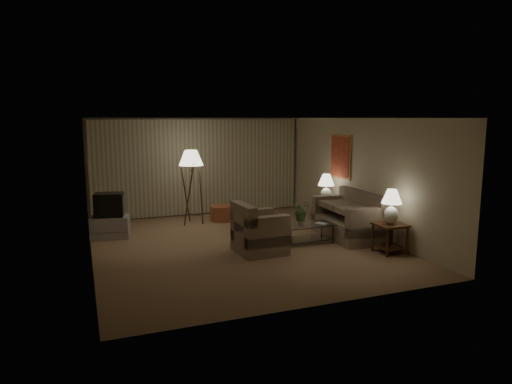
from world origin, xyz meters
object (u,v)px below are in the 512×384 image
Objects in this scene: ottoman at (221,213)px; vase at (301,222)px; floor_lamp at (192,186)px; armchair at (260,233)px; table_lamp_far at (326,186)px; crt_tv at (109,205)px; side_table_near at (390,233)px; coffee_table at (307,231)px; tv_cabinet at (110,227)px; side_table_far at (326,210)px; table_lamp_near at (392,204)px; sofa at (347,220)px.

ottoman is 3.94× the size of vase.
armchair is at bearing -77.11° from floor_lamp.
table_lamp_far is 1.19× the size of ottoman.
vase is (3.82, -2.02, -0.28)m from crt_tv.
floor_lamp is at bearing 156.16° from table_lamp_far.
side_table_near is 1.86m from vase.
coffee_table is 1.91× the size of ottoman.
side_table_far is at bearing 4.54° from tv_cabinet.
floor_lamp is (2.07, 0.72, 0.23)m from crt_tv.
table_lamp_far reaches higher than tv_cabinet.
coffee_table is 7.54× the size of vase.
vase is (1.06, 0.27, 0.09)m from armchair.
armchair is 3.00m from table_lamp_far.
crt_tv is at bearing 172.69° from side_table_far.
table_lamp_near is at bearing -90.00° from side_table_far.
tv_cabinet reaches higher than ottoman.
sofa is 1.04× the size of floor_lamp.
ottoman is (-2.32, 4.06, -0.81)m from table_lamp_near.
crt_tv is at bearing 47.67° from armchair.
side_table_far is at bearing 4.54° from crt_tv.
side_table_far is at bearing 176.50° from sofa.
table_lamp_far is at bearing 176.50° from sofa.
tv_cabinet is at bearing 0.00° from crt_tv.
coffee_table is (-1.23, -1.35, -0.13)m from side_table_far.
armchair is 1.74× the size of side_table_far.
armchair is 3.59m from tv_cabinet.
ottoman is at bearing 147.86° from side_table_far.
crt_tv reaches higher than tv_cabinet.
table_lamp_far is 3.42m from floor_lamp.
armchair is 1.74× the size of side_table_near.
tv_cabinet is at bearing 172.69° from table_lamp_far.
table_lamp_near reaches higher than sofa.
floor_lamp is 3.17× the size of ottoman.
table_lamp_near is 4.75m from ottoman.
sofa is 1.89× the size of armchair.
vase is at bearing -71.42° from ottoman.
ottoman is at bearing 5.43° from floor_lamp.
sofa is 13.00× the size of vase.
sofa reaches higher than side_table_near.
floor_lamp is (-3.13, 3.98, -0.02)m from table_lamp_near.
table_lamp_far is 2.00m from vase.
vase is at bearing 137.82° from table_lamp_near.
table_lamp_far is 5.30m from tv_cabinet.
tv_cabinet is (-5.05, 1.92, -0.17)m from sofa.
side_table_near is 0.60m from table_lamp_near.
coffee_table reaches higher than ottoman.
crt_tv is at bearing 172.69° from table_lamp_far.
armchair is 2.63m from side_table_near.
armchair reaches higher than vase.
floor_lamp is (2.07, 0.72, 0.75)m from tv_cabinet.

